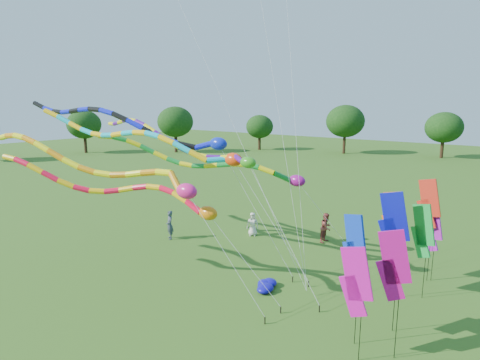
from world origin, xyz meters
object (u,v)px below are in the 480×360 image
Objects in this scene: blue_nylon_heap at (271,289)px; person_b at (170,225)px; person_a at (253,224)px; person_c at (326,228)px; tube_kite_red at (131,192)px; tube_kite_orange at (110,168)px.

blue_nylon_heap is 0.78× the size of person_b.
person_a is 0.84× the size of person_b.
person_a is (-5.34, 5.94, 0.56)m from blue_nylon_heap.
person_c is at bearing -5.68° from person_a.
blue_nylon_heap is (5.26, 3.43, -4.37)m from tube_kite_red.
blue_nylon_heap is (6.25, 3.76, -5.42)m from tube_kite_orange.
tube_kite_orange is at bearing -123.83° from person_a.
tube_kite_red is 6.84× the size of person_b.
tube_kite_red is 1.48m from tube_kite_orange.
person_b is (-3.82, 5.64, -3.66)m from tube_kite_red.
person_a is (-0.07, 9.37, -3.81)m from tube_kite_red.
tube_kite_orange is at bearing -33.88° from person_b.
person_b is at bearing 166.32° from blue_nylon_heap.
person_b is (-2.83, 5.97, -4.71)m from tube_kite_orange.
person_c is at bearing 50.63° from tube_kite_red.
tube_kite_red reaches higher than person_a.
blue_nylon_heap is 7.85m from person_c.
tube_kite_orange is 10.23× the size of blue_nylon_heap.
blue_nylon_heap is 0.93× the size of person_a.
tube_kite_orange reaches higher than tube_kite_red.
person_a is at bearing 75.61° from person_b.
person_c reaches higher than blue_nylon_heap.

